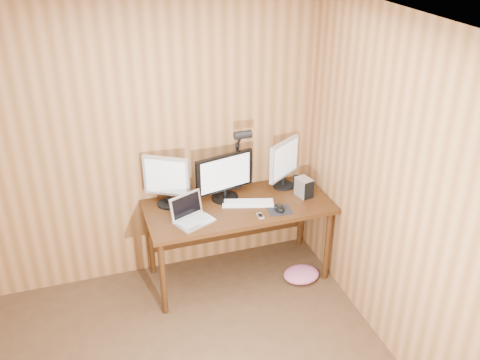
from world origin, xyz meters
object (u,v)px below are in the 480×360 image
laptop (191,215)px  keyboard (248,203)px  phone (260,216)px  monitor_center (225,176)px  monitor_left (167,180)px  desk (236,213)px  speaker (296,182)px  mouse (279,208)px  monitor_right (284,162)px  hard_drive (304,187)px  desk_lamp (240,150)px

laptop → keyboard: (0.53, 0.10, -0.04)m
keyboard → phone: size_ratio=5.02×
monitor_center → phone: bearing=-75.9°
monitor_left → keyboard: size_ratio=0.98×
desk → speaker: 0.62m
desk → mouse: (0.30, -0.27, 0.15)m
desk → monitor_center: size_ratio=2.98×
mouse → speaker: speaker is taller
speaker → keyboard: bearing=-165.9°
laptop → phone: 0.58m
monitor_left → laptop: (0.13, -0.31, -0.19)m
monitor_center → speaker: monitor_center is taller
monitor_right → hard_drive: 0.29m
monitor_right → laptop: bearing=164.1°
keyboard → mouse: size_ratio=3.75×
desk → phone: size_ratio=17.43×
monitor_right → speaker: monitor_right is taller
mouse → desk_lamp: size_ratio=0.19×
desk → mouse: size_ratio=13.02×
monitor_left → hard_drive: (1.18, -0.22, -0.16)m
monitor_right → mouse: monitor_right is taller
mouse → desk_lamp: 0.61m
desk → monitor_center: (-0.08, 0.07, 0.34)m
phone → mouse: bearing=14.0°
monitor_center → phone: size_ratio=5.84×
hard_drive → speaker: hard_drive is taller
desk → phone: phone is taller
monitor_center → mouse: (0.38, -0.34, -0.19)m
mouse → speaker: (0.28, 0.31, 0.04)m
keyboard → hard_drive: 0.53m
monitor_center → monitor_left: bearing=161.3°
hard_drive → desk: bearing=157.9°
monitor_right → laptop: 1.01m
laptop → speaker: size_ratio=2.76×
laptop → phone: bearing=-35.7°
laptop → hard_drive: size_ratio=2.13×
hard_drive → desk_lamp: bearing=140.9°
laptop → phone: size_ratio=4.01×
laptop → mouse: (0.75, -0.08, -0.03)m
monitor_left → keyboard: (0.66, -0.20, -0.23)m
monitor_right → hard_drive: bearing=-97.7°
mouse → phone: size_ratio=1.34×
monitor_left → phone: bearing=-1.0°
monitor_left → mouse: 0.98m
speaker → phone: bearing=-143.1°
monitor_left → laptop: 0.38m
monitor_left → phone: monitor_left is taller
desk → laptop: (-0.45, -0.18, 0.18)m
hard_drive → desk_lamp: desk_lamp is taller
speaker → laptop: bearing=-167.5°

